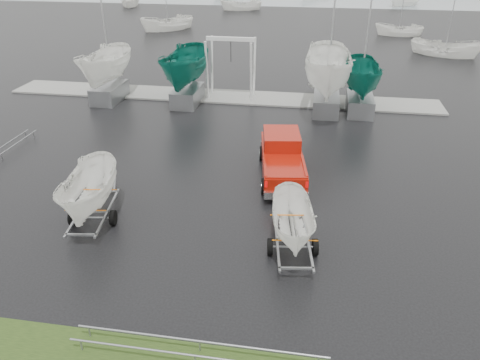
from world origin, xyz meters
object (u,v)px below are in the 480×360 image
pickup_truck (282,155)px  trailer_hitched (295,193)px  trailer_parked (85,158)px  boat_hoist (231,59)px

pickup_truck → trailer_hitched: 6.36m
trailer_parked → boat_hoist: (2.49, 16.57, -0.09)m
pickup_truck → trailer_parked: (-6.94, -5.46, 1.82)m
trailer_parked → trailer_hitched: bearing=-13.6°
trailer_hitched → boat_hoist: (-5.36, 17.24, 0.28)m
pickup_truck → trailer_parked: 9.02m
pickup_truck → boat_hoist: size_ratio=1.37×
trailer_hitched → trailer_parked: trailer_parked is taller
trailer_parked → pickup_truck: bearing=29.4°
pickup_truck → boat_hoist: 12.09m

